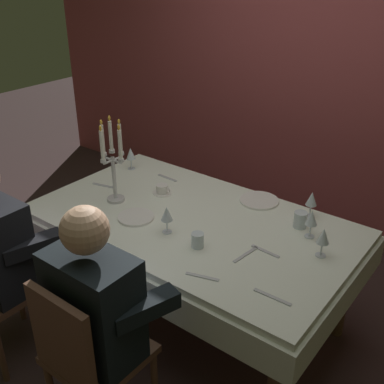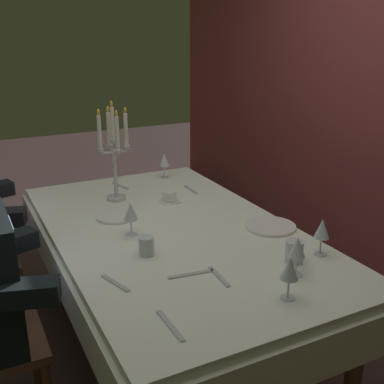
{
  "view_description": "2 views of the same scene",
  "coord_description": "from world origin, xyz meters",
  "px_view_note": "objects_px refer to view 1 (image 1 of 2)",
  "views": [
    {
      "loc": [
        1.48,
        -1.92,
        2.15
      ],
      "look_at": [
        -0.05,
        0.07,
        0.87
      ],
      "focal_mm": 44.08,
      "sensor_mm": 36.0,
      "label": 1
    },
    {
      "loc": [
        1.96,
        -0.88,
        1.67
      ],
      "look_at": [
        0.1,
        0.05,
        0.95
      ],
      "focal_mm": 44.6,
      "sensor_mm": 36.0,
      "label": 2
    }
  ],
  "objects_px": {
    "coffee_cup_0": "(162,190)",
    "wine_glass_2": "(131,154)",
    "wine_glass_0": "(323,237)",
    "wine_glass_4": "(167,214)",
    "seated_diner_1": "(93,307)",
    "water_tumbler_1": "(198,240)",
    "dinner_plate_1": "(136,217)",
    "wine_glass_3": "(312,199)",
    "dinner_plate_0": "(259,200)",
    "dining_table": "(192,236)",
    "water_tumbler_0": "(300,220)",
    "wine_glass_1": "(312,218)",
    "candelabra": "(113,162)"
  },
  "relations": [
    {
      "from": "coffee_cup_0",
      "to": "wine_glass_2",
      "type": "bearing_deg",
      "value": 159.73
    },
    {
      "from": "wine_glass_0",
      "to": "wine_glass_4",
      "type": "height_order",
      "value": "same"
    },
    {
      "from": "wine_glass_4",
      "to": "seated_diner_1",
      "type": "distance_m",
      "value": 0.71
    },
    {
      "from": "wine_glass_2",
      "to": "water_tumbler_1",
      "type": "relative_size",
      "value": 1.98
    },
    {
      "from": "wine_glass_4",
      "to": "water_tumbler_1",
      "type": "height_order",
      "value": "wine_glass_4"
    },
    {
      "from": "dinner_plate_1",
      "to": "wine_glass_4",
      "type": "relative_size",
      "value": 1.32
    },
    {
      "from": "wine_glass_3",
      "to": "dinner_plate_0",
      "type": "bearing_deg",
      "value": -176.96
    },
    {
      "from": "dinner_plate_1",
      "to": "coffee_cup_0",
      "type": "distance_m",
      "value": 0.35
    },
    {
      "from": "water_tumbler_1",
      "to": "seated_diner_1",
      "type": "relative_size",
      "value": 0.07
    },
    {
      "from": "dining_table",
      "to": "wine_glass_2",
      "type": "relative_size",
      "value": 11.83
    },
    {
      "from": "wine_glass_0",
      "to": "wine_glass_2",
      "type": "xyz_separation_m",
      "value": [
        -1.56,
        0.2,
        0.0
      ]
    },
    {
      "from": "dining_table",
      "to": "water_tumbler_0",
      "type": "bearing_deg",
      "value": 29.12
    },
    {
      "from": "wine_glass_0",
      "to": "wine_glass_3",
      "type": "xyz_separation_m",
      "value": [
        -0.22,
        0.35,
        0.0
      ]
    },
    {
      "from": "wine_glass_1",
      "to": "wine_glass_4",
      "type": "xyz_separation_m",
      "value": [
        -0.66,
        -0.45,
        -0.0
      ]
    },
    {
      "from": "wine_glass_0",
      "to": "wine_glass_3",
      "type": "relative_size",
      "value": 1.0
    },
    {
      "from": "wine_glass_1",
      "to": "wine_glass_2",
      "type": "height_order",
      "value": "same"
    },
    {
      "from": "wine_glass_4",
      "to": "water_tumbler_0",
      "type": "bearing_deg",
      "value": 41.9
    },
    {
      "from": "wine_glass_1",
      "to": "wine_glass_3",
      "type": "height_order",
      "value": "same"
    },
    {
      "from": "dinner_plate_1",
      "to": "wine_glass_0",
      "type": "height_order",
      "value": "wine_glass_0"
    },
    {
      "from": "wine_glass_2",
      "to": "wine_glass_3",
      "type": "relative_size",
      "value": 1.0
    },
    {
      "from": "wine_glass_1",
      "to": "wine_glass_4",
      "type": "bearing_deg",
      "value": -145.8
    },
    {
      "from": "wine_glass_0",
      "to": "water_tumbler_0",
      "type": "relative_size",
      "value": 1.71
    },
    {
      "from": "dining_table",
      "to": "dinner_plate_1",
      "type": "distance_m",
      "value": 0.35
    },
    {
      "from": "dinner_plate_1",
      "to": "wine_glass_4",
      "type": "bearing_deg",
      "value": -1.73
    },
    {
      "from": "wine_glass_0",
      "to": "wine_glass_3",
      "type": "distance_m",
      "value": 0.41
    },
    {
      "from": "dinner_plate_1",
      "to": "wine_glass_0",
      "type": "xyz_separation_m",
      "value": [
        1.04,
        0.3,
        0.11
      ]
    },
    {
      "from": "dining_table",
      "to": "candelabra",
      "type": "distance_m",
      "value": 0.66
    },
    {
      "from": "dinner_plate_0",
      "to": "coffee_cup_0",
      "type": "relative_size",
      "value": 1.87
    },
    {
      "from": "wine_glass_1",
      "to": "dining_table",
      "type": "bearing_deg",
      "value": -159.13
    },
    {
      "from": "dining_table",
      "to": "wine_glass_3",
      "type": "distance_m",
      "value": 0.75
    },
    {
      "from": "dinner_plate_1",
      "to": "coffee_cup_0",
      "type": "relative_size",
      "value": 1.64
    },
    {
      "from": "wine_glass_3",
      "to": "water_tumbler_0",
      "type": "xyz_separation_m",
      "value": [
        0.01,
        -0.15,
        -0.07
      ]
    },
    {
      "from": "seated_diner_1",
      "to": "wine_glass_4",
      "type": "bearing_deg",
      "value": 101.66
    },
    {
      "from": "coffee_cup_0",
      "to": "dinner_plate_0",
      "type": "bearing_deg",
      "value": 27.19
    },
    {
      "from": "dining_table",
      "to": "dinner_plate_1",
      "type": "relative_size",
      "value": 8.97
    },
    {
      "from": "wine_glass_2",
      "to": "dining_table",
      "type": "bearing_deg",
      "value": -21.23
    },
    {
      "from": "dining_table",
      "to": "water_tumbler_1",
      "type": "relative_size",
      "value": 23.37
    },
    {
      "from": "candelabra",
      "to": "wine_glass_0",
      "type": "relative_size",
      "value": 3.43
    },
    {
      "from": "dinner_plate_0",
      "to": "wine_glass_3",
      "type": "relative_size",
      "value": 1.51
    },
    {
      "from": "wine_glass_0",
      "to": "seated_diner_1",
      "type": "relative_size",
      "value": 0.13
    },
    {
      "from": "wine_glass_4",
      "to": "candelabra",
      "type": "bearing_deg",
      "value": 169.62
    },
    {
      "from": "candelabra",
      "to": "coffee_cup_0",
      "type": "xyz_separation_m",
      "value": [
        0.17,
        0.26,
        -0.24
      ]
    },
    {
      "from": "candelabra",
      "to": "seated_diner_1",
      "type": "bearing_deg",
      "value": -50.08
    },
    {
      "from": "water_tumbler_1",
      "to": "wine_glass_0",
      "type": "bearing_deg",
      "value": 30.17
    },
    {
      "from": "candelabra",
      "to": "dinner_plate_0",
      "type": "height_order",
      "value": "candelabra"
    },
    {
      "from": "seated_diner_1",
      "to": "coffee_cup_0",
      "type": "bearing_deg",
      "value": 114.86
    },
    {
      "from": "dinner_plate_0",
      "to": "wine_glass_2",
      "type": "relative_size",
      "value": 1.51
    },
    {
      "from": "wine_glass_4",
      "to": "seated_diner_1",
      "type": "xyz_separation_m",
      "value": [
        0.14,
        -0.68,
        -0.12
      ]
    },
    {
      "from": "wine_glass_1",
      "to": "wine_glass_2",
      "type": "distance_m",
      "value": 1.44
    },
    {
      "from": "dinner_plate_0",
      "to": "water_tumbler_0",
      "type": "bearing_deg",
      "value": -20.61
    }
  ]
}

